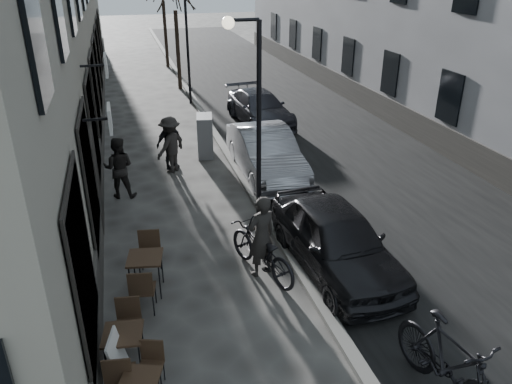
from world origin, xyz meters
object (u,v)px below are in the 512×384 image
car_far (260,108)px  pedestrian_near (119,168)px  moped (450,364)px  bistro_set_b (125,347)px  car_mid (266,153)px  streetlamp_far (183,34)px  utility_cabinet (205,136)px  sign_board (122,366)px  streetlamp_near (252,102)px  bicycle (261,251)px  bistro_set_c (146,271)px  car_near (336,239)px  pedestrian_mid (171,145)px  pedestrian_far (170,143)px

car_far → pedestrian_near: bearing=-140.9°
pedestrian_near → moped: pedestrian_near is taller
bistro_set_b → car_mid: car_mid is taller
streetlamp_far → moped: (1.37, -18.44, -2.47)m
utility_cabinet → moped: (1.72, -11.42, -0.02)m
bistro_set_b → pedestrian_near: 6.92m
sign_board → bistro_set_b: bearing=92.6°
streetlamp_near → bicycle: 3.57m
bistro_set_c → sign_board: (-0.56, -2.44, -0.11)m
streetlamp_near → bistro_set_c: (-2.86, -2.43, -2.65)m
pedestrian_near → car_near: 6.70m
streetlamp_far → pedestrian_near: bearing=-108.7°
streetlamp_near → car_far: streetlamp_near is taller
bistro_set_b → pedestrian_mid: size_ratio=0.88×
utility_cabinet → pedestrian_mid: bearing=-129.9°
bicycle → utility_cabinet: bearing=-111.8°
car_near → car_far: size_ratio=0.97×
car_far → pedestrian_mid: bearing=-140.0°
utility_cabinet → moped: bearing=-72.3°
pedestrian_near → bicycle: bearing=133.0°
streetlamp_near → utility_cabinet: streetlamp_near is taller
streetlamp_near → streetlamp_far: (0.00, 12.00, 0.00)m
sign_board → pedestrian_near: size_ratio=0.56×
streetlamp_near → pedestrian_mid: size_ratio=2.81×
bicycle → car_mid: 5.42m
car_near → car_far: bearing=79.5°
streetlamp_near → utility_cabinet: size_ratio=3.59×
bistro_set_b → pedestrian_far: pedestrian_far is taller
utility_cabinet → car_near: car_near is taller
bistro_set_c → bicycle: (2.42, 0.02, 0.06)m
streetlamp_near → pedestrian_far: (-1.63, 4.14, -2.30)m
streetlamp_near → bicycle: size_ratio=2.37×
car_mid → streetlamp_near: bearing=-112.8°
pedestrian_far → streetlamp_far: bearing=44.7°
bistro_set_b → car_mid: (4.53, 7.28, 0.28)m
bistro_set_c → sign_board: bearing=-93.0°
streetlamp_far → sign_board: 17.43m
pedestrian_near → moped: size_ratio=0.77×
pedestrian_far → pedestrian_mid: bearing=-123.9°
bicycle → pedestrian_far: 6.66m
bistro_set_b → pedestrian_near: bearing=97.2°
streetlamp_far → pedestrian_far: bearing=-101.7°
moped → streetlamp_far: bearing=84.6°
bistro_set_c → moped: size_ratio=0.75×
car_near → utility_cabinet: bearing=97.7°
utility_cabinet → car_near: size_ratio=0.33×
bistro_set_b → sign_board: sign_board is taller
pedestrian_far → bicycle: bearing=-113.2°
car_mid → utility_cabinet: bearing=124.5°
pedestrian_near → car_mid: size_ratio=0.39×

